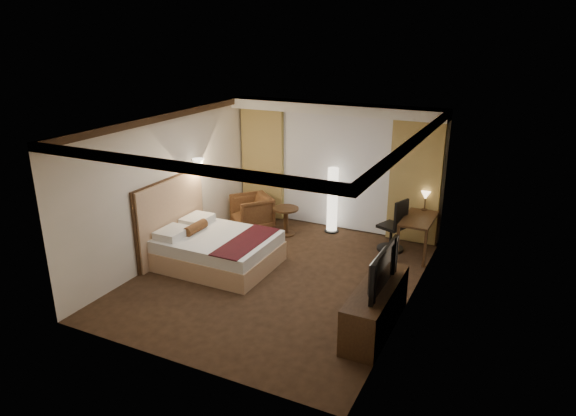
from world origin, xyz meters
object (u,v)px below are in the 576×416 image
at_px(bed, 218,250).
at_px(desk, 418,235).
at_px(side_table, 286,221).
at_px(television, 376,264).
at_px(office_chair, 392,224).
at_px(floor_lamp, 332,200).
at_px(armchair, 252,210).
at_px(dresser, 376,308).

xyz_separation_m(bed, desk, (3.14, 2.10, 0.08)).
distance_m(bed, side_table, 1.93).
bearing_deg(side_table, television, -44.59).
bearing_deg(office_chair, television, -58.53).
relative_size(office_chair, television, 0.91).
distance_m(floor_lamp, television, 3.78).
relative_size(bed, armchair, 2.53).
distance_m(desk, television, 2.97).
relative_size(floor_lamp, office_chair, 1.33).
bearing_deg(office_chair, armchair, -156.48).
xyz_separation_m(desk, office_chair, (-0.50, -0.05, 0.16)).
relative_size(side_table, desk, 0.51).
bearing_deg(desk, television, -89.61).
relative_size(desk, office_chair, 1.10).
relative_size(armchair, desk, 0.68).
height_order(side_table, television, television).
bearing_deg(dresser, armchair, 142.83).
xyz_separation_m(armchair, side_table, (0.85, -0.05, -0.10)).
bearing_deg(desk, armchair, -177.10).
xyz_separation_m(side_table, dresser, (2.74, -2.68, 0.04)).
height_order(desk, office_chair, office_chair).
distance_m(dresser, television, 0.68).
bearing_deg(bed, floor_lamp, 62.94).
xyz_separation_m(armchair, floor_lamp, (1.65, 0.53, 0.31)).
height_order(bed, desk, desk).
relative_size(bed, floor_lamp, 1.41).
distance_m(bed, floor_lamp, 2.78).
bearing_deg(bed, office_chair, 37.89).
xyz_separation_m(bed, television, (3.16, -0.80, 0.72)).
relative_size(side_table, office_chair, 0.55).
bearing_deg(dresser, desk, 90.99).
distance_m(armchair, floor_lamp, 1.76).
distance_m(armchair, desk, 3.55).
height_order(bed, armchair, armchair).
xyz_separation_m(bed, dresser, (3.19, -0.80, 0.05)).
bearing_deg(desk, bed, -146.20).
bearing_deg(side_table, floor_lamp, 35.51).
xyz_separation_m(floor_lamp, dresser, (1.94, -3.25, -0.37)).
bearing_deg(television, office_chair, 10.88).
bearing_deg(bed, television, -14.18).
height_order(side_table, floor_lamp, floor_lamp).
xyz_separation_m(floor_lamp, office_chair, (1.39, -0.40, -0.17)).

